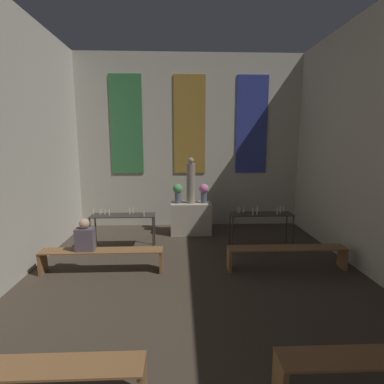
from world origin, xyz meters
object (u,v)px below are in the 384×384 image
Objects in this scene: altar at (191,218)px; flower_vase_left at (178,192)px; flower_vase_right at (204,191)px; candle_rack_right at (261,217)px; candle_rack_left at (123,219)px; pew_back_right at (287,253)px; pew_second_left at (20,377)px; pew_back_left at (102,255)px; statue at (191,182)px; person_seated at (85,237)px.

altar is 0.86m from flower_vase_left.
flower_vase_right reaches higher than candle_rack_right.
pew_back_right is at bearing -20.86° from candle_rack_left.
flower_vase_right is at bearing 68.34° from pew_second_left.
candle_rack_right is at bearing 20.88° from pew_back_left.
flower_vase_left is 0.35× the size of candle_rack_right.
flower_vase_right is (0.37, 0.00, 0.77)m from altar.
candle_rack_left reaches higher than pew_back_right.
statue is 0.53× the size of pew_second_left.
pew_back_left is at bearing -0.00° from person_seated.
altar is 0.86m from flower_vase_right.
candle_rack_right is at bearing -0.01° from candle_rack_left.
altar is 5.99m from pew_second_left.
pew_back_right is (2.26, -2.53, -0.87)m from flower_vase_left.
candle_rack_right is 0.63× the size of pew_back_right.
statue is 3.36m from pew_back_left.
flower_vase_right is 0.83× the size of person_seated.
candle_rack_left is at bearing -139.06° from flower_vase_left.
flower_vase_right is 0.22× the size of pew_back_right.
flower_vase_right is at bearing 0.00° from flower_vase_left.
pew_back_left is at bearing -126.71° from altar.
candle_rack_left is 0.63× the size of pew_back_left.
pew_second_left is (-0.18, -4.52, -0.40)m from candle_rack_left.
pew_back_right is at bearing -53.29° from altar.
flower_vase_left is 1.83m from candle_rack_left.
person_seated is at bearing -131.01° from altar.
pew_back_right is (0.18, -1.37, -0.40)m from candle_rack_right.
altar is at bearing 53.29° from pew_back_left.
flower_vase_right is 3.50m from pew_back_left.
statue reaches higher than candle_rack_right.
statue is 2.36× the size of flower_vase_right.
pew_back_left is at bearing -131.73° from flower_vase_right.
statue is 0.83× the size of candle_rack_left.
candle_rack_left is (-1.34, -1.16, -0.47)m from flower_vase_left.
flower_vase_right reaches higher than pew_second_left.
flower_vase_right is 3.07m from pew_back_right.
pew_back_left is (-1.52, -2.53, -0.87)m from flower_vase_left.
flower_vase_left reaches higher than pew_back_right.
candle_rack_right is 5.79m from pew_second_left.
statue reaches higher than pew_back_left.
flower_vase_left is at bearing 150.76° from candle_rack_right.
flower_vase_right reaches higher than pew_back_right.
flower_vase_left is 0.35× the size of candle_rack_left.
flower_vase_right is 0.22× the size of pew_back_left.
candle_rack_left is 1.44m from pew_back_left.
candle_rack_right is at bearing -34.27° from altar.
flower_vase_left is 0.74m from flower_vase_right.
pew_second_left is (-1.89, -5.68, -0.09)m from altar.
person_seated is at bearing 180.00° from pew_back_right.
pew_back_right is at bearing -48.27° from flower_vase_left.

